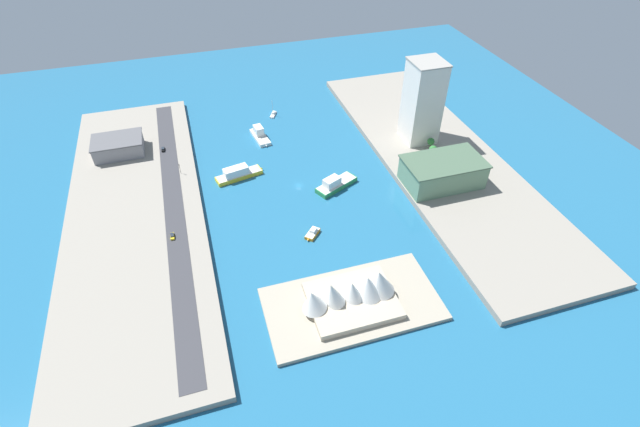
# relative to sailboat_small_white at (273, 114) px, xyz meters

# --- Properties ---
(ground_plane) EXTENTS (440.00, 440.00, 0.00)m
(ground_plane) POSITION_rel_sailboat_small_white_xyz_m (4.37, 85.54, -0.87)
(ground_plane) COLOR #23668E
(quay_west) EXTENTS (70.00, 240.00, 3.56)m
(quay_west) POSITION_rel_sailboat_small_white_xyz_m (-86.22, 85.54, 0.92)
(quay_west) COLOR gray
(quay_west) RESTS_ON ground_plane
(quay_east) EXTENTS (70.00, 240.00, 3.56)m
(quay_east) POSITION_rel_sailboat_small_white_xyz_m (94.96, 85.54, 0.92)
(quay_east) COLOR gray
(quay_east) RESTS_ON ground_plane
(peninsula_point) EXTENTS (76.06, 39.77, 2.00)m
(peninsula_point) POSITION_rel_sailboat_small_white_xyz_m (4.49, 176.57, 0.13)
(peninsula_point) COLOR #A89E89
(peninsula_point) RESTS_ON ground_plane
(road_strip) EXTENTS (10.18, 228.00, 0.15)m
(road_strip) POSITION_rel_sailboat_small_white_xyz_m (74.53, 85.54, 2.77)
(road_strip) COLOR #38383D
(road_strip) RESTS_ON quay_east
(sailboat_small_white) EXTENTS (6.67, 9.85, 11.94)m
(sailboat_small_white) POSITION_rel_sailboat_small_white_xyz_m (0.00, 0.00, 0.00)
(sailboat_small_white) COLOR white
(sailboat_small_white) RESTS_ON ground_plane
(water_taxi_orange) EXTENTS (9.65, 9.86, 3.51)m
(water_taxi_orange) POSITION_rel_sailboat_small_white_xyz_m (8.37, 128.39, 0.38)
(water_taxi_orange) COLOR orange
(water_taxi_orange) RESTS_ON ground_plane
(ferry_green_doubledeck) EXTENTS (27.58, 18.83, 7.76)m
(ferry_green_doubledeck) POSITION_rel_sailboat_small_white_xyz_m (-15.56, 93.78, 1.73)
(ferry_green_doubledeck) COLOR #2D8C4C
(ferry_green_doubledeck) RESTS_ON ground_plane
(ferry_white_commuter) EXTENTS (10.48, 24.22, 7.67)m
(ferry_white_commuter) POSITION_rel_sailboat_small_white_xyz_m (15.30, 27.60, 1.70)
(ferry_white_commuter) COLOR silver
(ferry_white_commuter) RESTS_ON ground_plane
(ferry_yellow_fast) EXTENTS (29.63, 13.24, 7.20)m
(ferry_yellow_fast) POSITION_rel_sailboat_small_white_xyz_m (36.40, 67.63, 1.96)
(ferry_yellow_fast) COLOR yellow
(ferry_yellow_fast) RESTS_ON ground_plane
(warehouse_low_gray) EXTENTS (30.07, 21.87, 9.92)m
(warehouse_low_gray) POSITION_rel_sailboat_small_white_xyz_m (102.97, 25.01, 7.68)
(warehouse_low_gray) COLOR gray
(warehouse_low_gray) RESTS_ON quay_east
(hotel_broad_white) EXTENTS (20.07, 21.07, 51.48)m
(hotel_broad_white) POSITION_rel_sailboat_small_white_xyz_m (-81.89, 63.32, 28.47)
(hotel_broad_white) COLOR silver
(hotel_broad_white) RESTS_ON quay_west
(terminal_long_green) EXTENTS (44.33, 26.58, 15.00)m
(terminal_long_green) POSITION_rel_sailboat_small_white_xyz_m (-73.10, 111.43, 10.23)
(terminal_long_green) COLOR slate
(terminal_long_green) RESTS_ON quay_west
(suv_black) EXTENTS (2.04, 4.92, 1.60)m
(suv_black) POSITION_rel_sailboat_small_white_xyz_m (77.29, 30.13, 3.63)
(suv_black) COLOR black
(suv_black) RESTS_ON road_strip
(taxi_yellow_cab) EXTENTS (1.89, 4.92, 1.64)m
(taxi_yellow_cab) POSITION_rel_sailboat_small_white_xyz_m (76.59, 113.01, 3.64)
(taxi_yellow_cab) COLOR black
(taxi_yellow_cab) RESTS_ON road_strip
(traffic_light_waterfront) EXTENTS (0.36, 0.36, 6.50)m
(traffic_light_waterfront) POSITION_rel_sailboat_small_white_xyz_m (68.55, 58.50, 7.04)
(traffic_light_waterfront) COLOR black
(traffic_light_waterfront) RESTS_ON quay_east
(opera_landmark) EXTENTS (42.83, 29.82, 17.04)m
(opera_landmark) POSITION_rel_sailboat_small_white_xyz_m (4.26, 176.57, 7.25)
(opera_landmark) COLOR #BCAD93
(opera_landmark) RESTS_ON peninsula_point
(park_tree_cluster) EXTENTS (7.90, 24.31, 9.84)m
(park_tree_cluster) POSITION_rel_sailboat_small_white_xyz_m (-82.78, 89.84, 8.49)
(park_tree_cluster) COLOR brown
(park_tree_cluster) RESTS_ON quay_west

